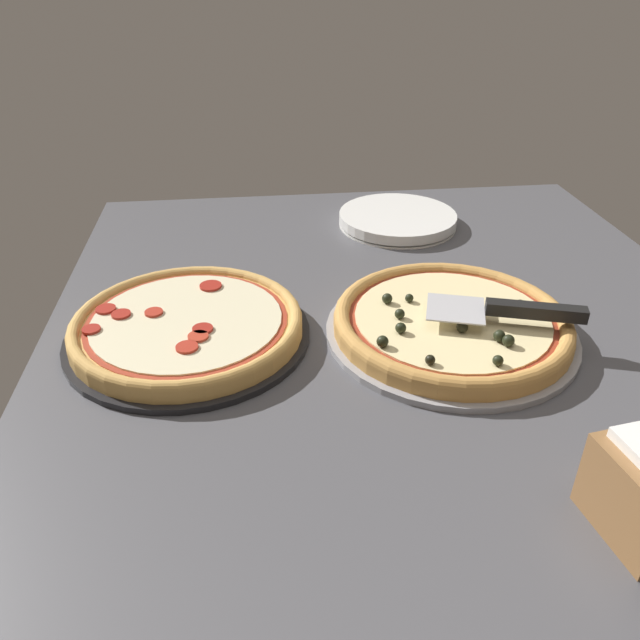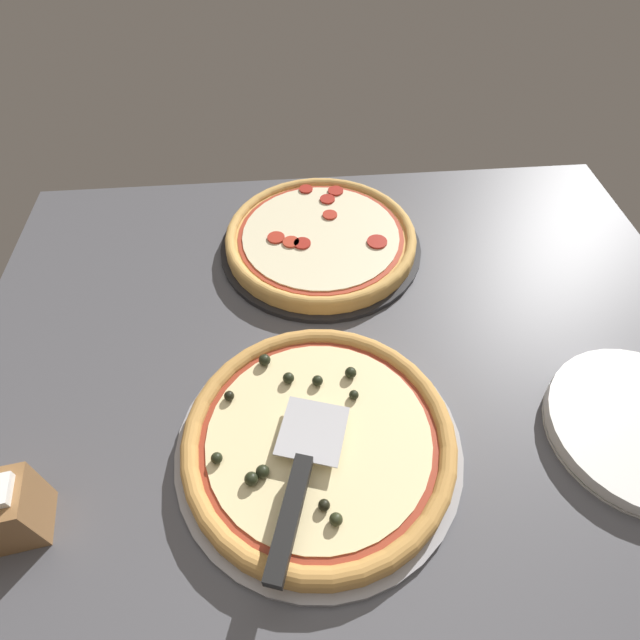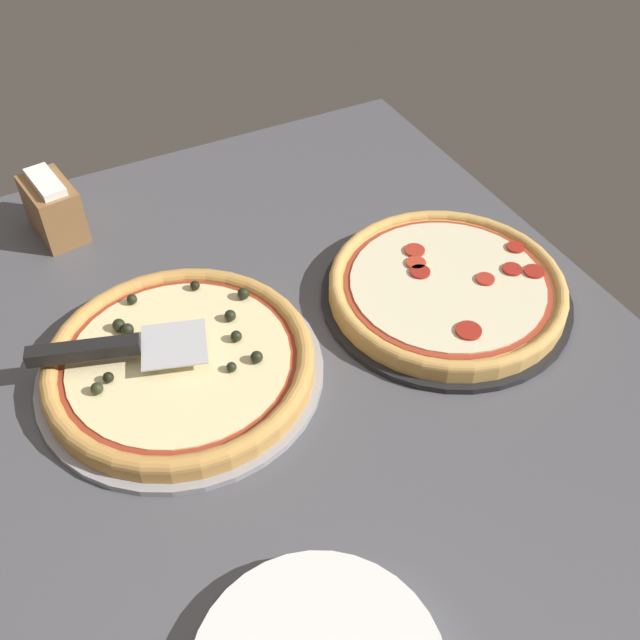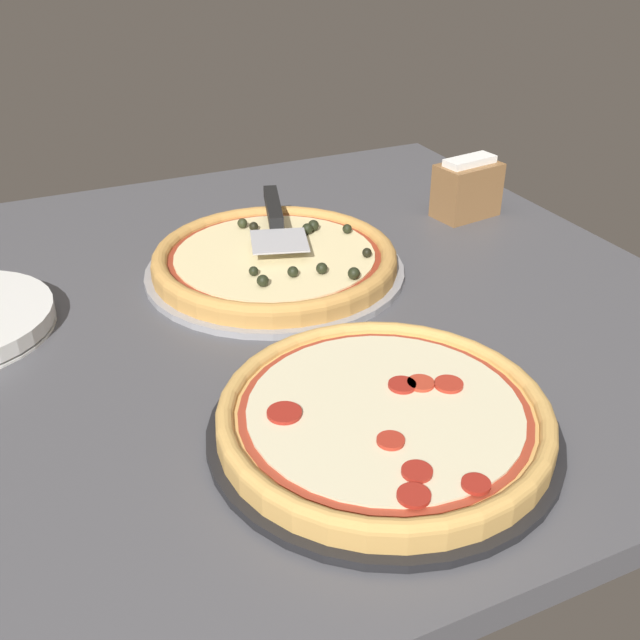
# 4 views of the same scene
# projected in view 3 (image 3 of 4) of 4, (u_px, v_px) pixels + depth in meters

# --- Properties ---
(ground_plane) EXTENTS (1.21, 1.12, 0.04)m
(ground_plane) POSITION_uv_depth(u_px,v_px,m) (252.00, 393.00, 1.03)
(ground_plane) COLOR #4C4C51
(pizza_pan_front) EXTENTS (0.39, 0.39, 0.01)m
(pizza_pan_front) POSITION_uv_depth(u_px,v_px,m) (181.00, 372.00, 1.02)
(pizza_pan_front) COLOR #939399
(pizza_pan_front) RESTS_ON ground_plane
(pizza_front) EXTENTS (0.37, 0.37, 0.04)m
(pizza_front) POSITION_uv_depth(u_px,v_px,m) (179.00, 361.00, 1.01)
(pizza_front) COLOR #C68E47
(pizza_front) RESTS_ON pizza_pan_front
(pizza_pan_back) EXTENTS (0.38, 0.38, 0.01)m
(pizza_pan_back) POSITION_uv_depth(u_px,v_px,m) (445.00, 297.00, 1.13)
(pizza_pan_back) COLOR black
(pizza_pan_back) RESTS_ON ground_plane
(pizza_back) EXTENTS (0.35, 0.35, 0.03)m
(pizza_back) POSITION_uv_depth(u_px,v_px,m) (447.00, 286.00, 1.12)
(pizza_back) COLOR tan
(pizza_back) RESTS_ON pizza_pan_back
(serving_spatula) EXTENTS (0.12, 0.24, 0.02)m
(serving_spatula) POSITION_uv_depth(u_px,v_px,m) (103.00, 349.00, 0.98)
(serving_spatula) COLOR #B7B7BC
(serving_spatula) RESTS_ON pizza_front
(napkin_holder) EXTENTS (0.12, 0.08, 0.11)m
(napkin_holder) POSITION_uv_depth(u_px,v_px,m) (53.00, 208.00, 1.22)
(napkin_holder) COLOR olive
(napkin_holder) RESTS_ON ground_plane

